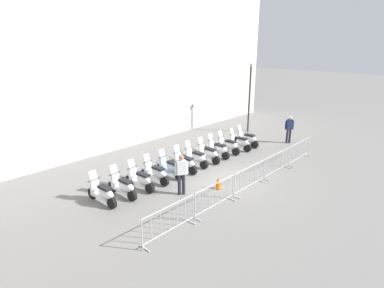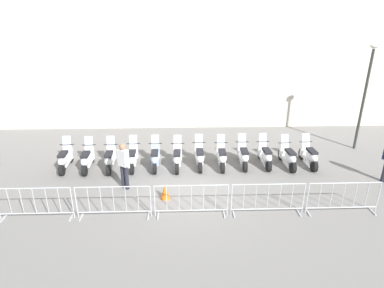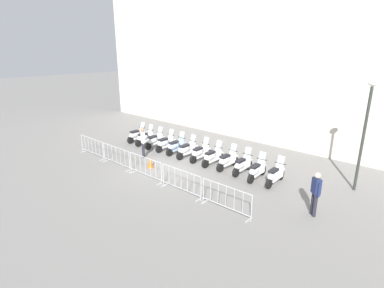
% 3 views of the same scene
% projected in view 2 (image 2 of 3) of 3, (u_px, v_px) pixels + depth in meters
% --- Properties ---
extents(ground_plane, '(120.00, 120.00, 0.00)m').
position_uv_depth(ground_plane, '(190.00, 189.00, 11.40)').
color(ground_plane, slate).
extents(building_facade, '(28.09, 4.06, 13.21)m').
position_uv_depth(building_facade, '(185.00, 1.00, 16.68)').
color(building_facade, beige).
rests_on(building_facade, ground).
extents(motorcycle_0, '(0.59, 1.72, 1.24)m').
position_uv_depth(motorcycle_0, '(65.00, 159.00, 12.79)').
color(motorcycle_0, black).
rests_on(motorcycle_0, ground).
extents(motorcycle_1, '(0.57, 1.73, 1.24)m').
position_uv_depth(motorcycle_1, '(87.00, 159.00, 12.76)').
color(motorcycle_1, black).
rests_on(motorcycle_1, ground).
extents(motorcycle_2, '(0.59, 1.72, 1.24)m').
position_uv_depth(motorcycle_2, '(110.00, 159.00, 12.80)').
color(motorcycle_2, black).
rests_on(motorcycle_2, ground).
extents(motorcycle_3, '(0.57, 1.73, 1.24)m').
position_uv_depth(motorcycle_3, '(133.00, 158.00, 12.89)').
color(motorcycle_3, black).
rests_on(motorcycle_3, ground).
extents(motorcycle_4, '(0.56, 1.73, 1.24)m').
position_uv_depth(motorcycle_4, '(155.00, 158.00, 12.91)').
color(motorcycle_4, black).
rests_on(motorcycle_4, ground).
extents(motorcycle_5, '(0.56, 1.72, 1.24)m').
position_uv_depth(motorcycle_5, '(177.00, 158.00, 12.90)').
color(motorcycle_5, black).
rests_on(motorcycle_5, ground).
extents(motorcycle_6, '(0.56, 1.73, 1.24)m').
position_uv_depth(motorcycle_6, '(200.00, 157.00, 13.01)').
color(motorcycle_6, black).
rests_on(motorcycle_6, ground).
extents(motorcycle_7, '(0.56, 1.72, 1.24)m').
position_uv_depth(motorcycle_7, '(222.00, 157.00, 12.99)').
color(motorcycle_7, black).
rests_on(motorcycle_7, ground).
extents(motorcycle_8, '(0.56, 1.72, 1.24)m').
position_uv_depth(motorcycle_8, '(243.00, 156.00, 13.09)').
color(motorcycle_8, black).
rests_on(motorcycle_8, ground).
extents(motorcycle_9, '(0.56, 1.73, 1.24)m').
position_uv_depth(motorcycle_9, '(265.00, 156.00, 13.12)').
color(motorcycle_9, black).
rests_on(motorcycle_9, ground).
extents(motorcycle_10, '(0.60, 1.72, 1.24)m').
position_uv_depth(motorcycle_10, '(288.00, 157.00, 13.00)').
color(motorcycle_10, black).
rests_on(motorcycle_10, ground).
extents(motorcycle_11, '(0.56, 1.73, 1.24)m').
position_uv_depth(motorcycle_11, '(309.00, 156.00, 13.10)').
color(motorcycle_11, black).
rests_on(motorcycle_11, ground).
extents(barrier_segment_0, '(2.28, 0.56, 1.07)m').
position_uv_depth(barrier_segment_0, '(35.00, 203.00, 9.56)').
color(barrier_segment_0, '#B2B5B7').
rests_on(barrier_segment_0, ground).
extents(barrier_segment_1, '(2.28, 0.56, 1.07)m').
position_uv_depth(barrier_segment_1, '(114.00, 202.00, 9.63)').
color(barrier_segment_1, '#B2B5B7').
rests_on(barrier_segment_1, ground).
extents(barrier_segment_2, '(2.28, 0.56, 1.07)m').
position_uv_depth(barrier_segment_2, '(191.00, 201.00, 9.71)').
color(barrier_segment_2, '#B2B5B7').
rests_on(barrier_segment_2, ground).
extents(barrier_segment_3, '(2.28, 0.56, 1.07)m').
position_uv_depth(barrier_segment_3, '(268.00, 199.00, 9.78)').
color(barrier_segment_3, '#B2B5B7').
rests_on(barrier_segment_3, ground).
extents(barrier_segment_4, '(2.28, 0.56, 1.07)m').
position_uv_depth(barrier_segment_4, '(343.00, 198.00, 9.86)').
color(barrier_segment_4, '#B2B5B7').
rests_on(barrier_segment_4, ground).
extents(street_lamp, '(0.36, 0.36, 4.76)m').
position_uv_depth(street_lamp, '(366.00, 86.00, 14.01)').
color(street_lamp, '#2D332D').
rests_on(street_lamp, ground).
extents(officer_near_row_end, '(0.49, 0.37, 1.73)m').
position_uv_depth(officer_near_row_end, '(124.00, 163.00, 11.15)').
color(officer_near_row_end, '#23232D').
rests_on(officer_near_row_end, ground).
extents(traffic_cone, '(0.32, 0.32, 0.55)m').
position_uv_depth(traffic_cone, '(165.00, 191.00, 10.74)').
color(traffic_cone, orange).
rests_on(traffic_cone, ground).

